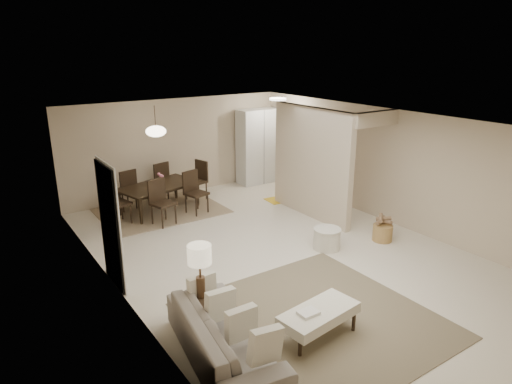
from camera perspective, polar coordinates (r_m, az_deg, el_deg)
floor at (r=8.79m, az=3.01°, el=-7.58°), size 9.00×9.00×0.00m
ceiling at (r=8.04m, az=3.30°, el=8.73°), size 9.00×9.00×0.00m
back_wall at (r=12.10m, az=-9.90°, el=5.55°), size 6.00×0.00×6.00m
left_wall at (r=7.03m, az=-16.78°, el=-3.96°), size 0.00×9.00×9.00m
right_wall at (r=10.36m, az=16.51°, el=3.02°), size 0.00×9.00×9.00m
partition at (r=10.36m, az=6.91°, el=3.64°), size 0.15×2.50×2.50m
doorway at (r=7.66m, az=-17.82°, el=-4.10°), size 0.04×0.90×2.04m
pantry_cabinet at (r=12.97m, az=0.31°, el=5.73°), size 1.20×0.55×2.10m
flush_light at (r=11.95m, az=2.75°, el=11.53°), size 0.44×0.44×0.05m
living_rug at (r=6.85m, az=7.32°, el=-15.61°), size 3.20×3.20×0.01m
sofa at (r=5.94m, az=-4.04°, el=-17.66°), size 2.29×1.18×0.64m
ottoman_bench at (r=6.38m, az=7.87°, el=-14.97°), size 1.20×0.66×0.41m
side_table at (r=6.49m, az=-6.78°, el=-14.92°), size 0.58×0.58×0.54m
table_lamp at (r=6.09m, az=-7.07°, el=-8.32°), size 0.32×0.32×0.76m
round_pouf at (r=8.96m, az=8.86°, el=-5.81°), size 0.53×0.53×0.41m
wicker_basket at (r=9.58m, az=15.53°, el=-4.94°), size 0.43×0.43×0.33m
dining_rug at (r=11.13m, az=-11.75°, el=-2.30°), size 2.80×2.10×0.01m
dining_table at (r=11.03m, az=-11.86°, el=-0.76°), size 2.03×1.44×0.64m
dining_chairs at (r=10.98m, az=-11.91°, el=0.12°), size 2.71×2.23×1.00m
vase at (r=10.91m, az=-11.99°, el=1.20°), size 0.15×0.15×0.14m
yellow_mat at (r=11.75m, az=3.38°, el=-0.88°), size 0.90×0.60×0.01m
pendant_light at (r=10.64m, az=-12.40°, el=7.43°), size 0.46×0.46×0.71m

